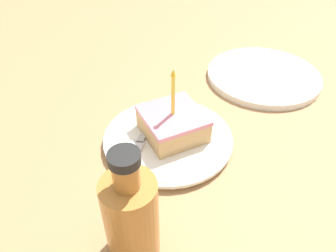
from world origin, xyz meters
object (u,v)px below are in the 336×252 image
at_px(fork, 143,134).
at_px(side_plate, 263,76).
at_px(bottle, 131,216).
at_px(cake_slice, 173,123).
at_px(plate, 168,139).

distance_m(fork, side_plate, 0.35).
bearing_deg(bottle, side_plate, -58.04).
xyz_separation_m(cake_slice, side_plate, (0.10, -0.29, -0.03)).
bearing_deg(plate, fork, 62.66).
bearing_deg(fork, cake_slice, -110.29).
height_order(fork, side_plate, fork).
bearing_deg(cake_slice, fork, 69.71).
distance_m(cake_slice, side_plate, 0.31).
distance_m(plate, side_plate, 0.31).
height_order(plate, fork, fork).
bearing_deg(side_plate, cake_slice, 108.97).
relative_size(plate, side_plate, 0.90).
relative_size(bottle, side_plate, 0.68).
height_order(cake_slice, fork, cake_slice).
relative_size(fork, bottle, 0.78).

